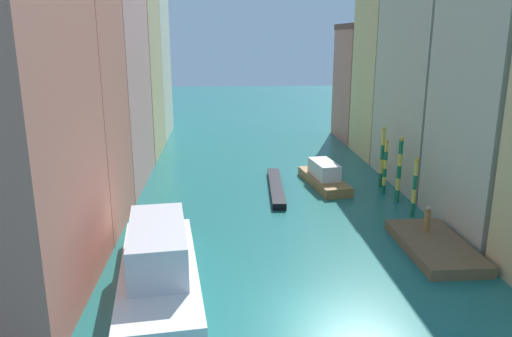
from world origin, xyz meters
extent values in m
plane|color=#1E6B66|center=(0.00, 24.50, 0.00)|extent=(154.00, 154.00, 0.00)
cube|color=#C6705B|center=(-13.57, 11.51, 9.37)|extent=(7.06, 7.30, 18.73)
cube|color=tan|center=(-13.57, 21.02, 10.49)|extent=(7.06, 11.28, 20.99)
cube|color=#DBB77A|center=(-13.57, 31.66, 10.31)|extent=(7.06, 8.97, 20.62)
cube|color=beige|center=(-13.57, 41.38, 10.26)|extent=(7.06, 10.04, 20.52)
cube|color=#BCB299|center=(13.57, 19.43, 7.92)|extent=(7.06, 11.05, 15.85)
cube|color=#DBB77A|center=(13.57, 29.05, 7.99)|extent=(7.06, 7.77, 15.98)
cube|color=#C6705B|center=(13.57, 37.41, 6.23)|extent=(7.06, 8.37, 12.46)
cube|color=brown|center=(13.57, 37.41, 12.77)|extent=(7.21, 8.54, 0.61)
cube|color=brown|center=(8.04, 6.07, 0.31)|extent=(3.39, 6.99, 0.61)
cylinder|color=olive|center=(8.11, 7.51, 1.27)|extent=(0.36, 0.36, 1.31)
sphere|color=tan|center=(8.11, 7.51, 2.06)|extent=(0.26, 0.26, 0.26)
cylinder|color=#197247|center=(8.90, 11.56, 0.48)|extent=(0.26, 0.26, 0.96)
cylinder|color=#E5D14C|center=(8.90, 11.56, 1.44)|extent=(0.26, 0.26, 0.96)
cylinder|color=#197247|center=(8.90, 11.56, 2.39)|extent=(0.26, 0.26, 0.96)
cylinder|color=#E5D14C|center=(8.90, 11.56, 3.35)|extent=(0.26, 0.26, 0.96)
sphere|color=gold|center=(8.90, 11.56, 3.94)|extent=(0.29, 0.29, 0.29)
cylinder|color=#197247|center=(8.92, 14.59, 0.45)|extent=(0.31, 0.31, 0.91)
cylinder|color=#E5D14C|center=(8.92, 14.59, 1.36)|extent=(0.31, 0.31, 0.91)
cylinder|color=#197247|center=(8.92, 14.59, 2.27)|extent=(0.31, 0.31, 0.91)
cylinder|color=#E5D14C|center=(8.92, 14.59, 3.17)|extent=(0.31, 0.31, 0.91)
cylinder|color=#197247|center=(8.92, 14.59, 4.08)|extent=(0.31, 0.31, 0.91)
sphere|color=gold|center=(8.92, 14.59, 4.66)|extent=(0.34, 0.34, 0.34)
cylinder|color=#197247|center=(8.60, 16.67, 0.33)|extent=(0.27, 0.27, 0.66)
cylinder|color=#E5D14C|center=(8.60, 16.67, 0.99)|extent=(0.27, 0.27, 0.66)
cylinder|color=#197247|center=(8.60, 16.67, 1.65)|extent=(0.27, 0.27, 0.66)
cylinder|color=#E5D14C|center=(8.60, 16.67, 2.31)|extent=(0.27, 0.27, 0.66)
cylinder|color=#197247|center=(8.60, 16.67, 2.97)|extent=(0.27, 0.27, 0.66)
cylinder|color=#E5D14C|center=(8.60, 16.67, 3.63)|extent=(0.27, 0.27, 0.66)
sphere|color=gold|center=(8.60, 16.67, 4.07)|extent=(0.30, 0.30, 0.30)
cylinder|color=#197247|center=(8.87, 18.26, 0.58)|extent=(0.30, 0.30, 1.15)
cylinder|color=#E5D14C|center=(8.87, 18.26, 1.73)|extent=(0.30, 0.30, 1.15)
cylinder|color=#197247|center=(8.87, 18.26, 2.88)|extent=(0.30, 0.30, 1.15)
cylinder|color=#E5D14C|center=(8.87, 18.26, 4.03)|extent=(0.30, 0.30, 1.15)
sphere|color=gold|center=(8.87, 18.26, 4.72)|extent=(0.33, 0.33, 0.33)
cube|color=white|center=(-6.93, 3.09, 0.59)|extent=(4.89, 11.88, 1.19)
cube|color=silver|center=(-6.93, 3.09, 2.18)|extent=(3.29, 6.37, 1.99)
cube|color=black|center=(0.42, 18.09, 0.25)|extent=(1.53, 9.60, 0.50)
cube|color=olive|center=(4.43, 19.07, 0.36)|extent=(3.13, 7.37, 0.73)
cube|color=silver|center=(4.43, 19.07, 1.35)|extent=(2.09, 3.84, 1.24)
camera|label=1|loc=(-3.87, -18.71, 11.71)|focal=34.56mm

